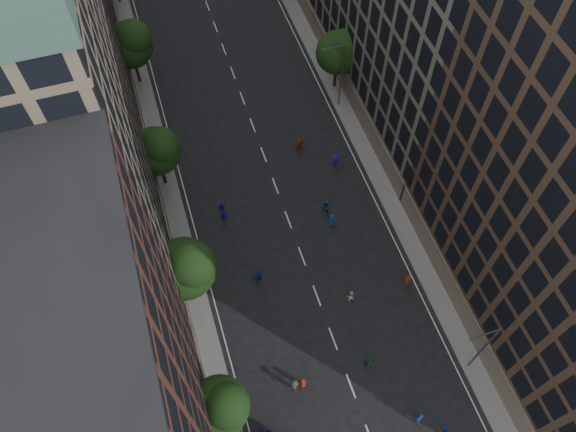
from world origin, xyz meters
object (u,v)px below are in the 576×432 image
at_px(streetlamp_far, 340,73).
at_px(skater_2, 443,430).
at_px(streetlamp_near, 482,347).
at_px(skater_1, 419,418).

height_order(streetlamp_far, skater_2, streetlamp_far).
xyz_separation_m(streetlamp_near, streetlamp_far, (0.00, 33.00, 0.00)).
bearing_deg(skater_2, skater_1, -49.31).
distance_m(skater_1, skater_2, 2.18).
bearing_deg(skater_1, skater_2, 121.20).
bearing_deg(streetlamp_far, skater_1, -99.69).
distance_m(streetlamp_far, skater_2, 37.95).
relative_size(streetlamp_far, skater_1, 4.69).
distance_m(streetlamp_far, skater_1, 36.69).
relative_size(streetlamp_near, skater_1, 4.69).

